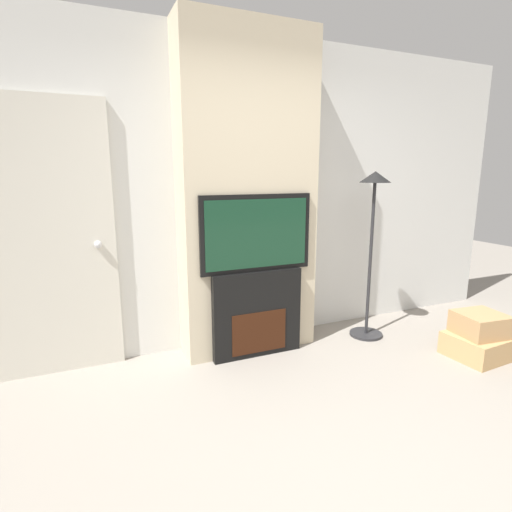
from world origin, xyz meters
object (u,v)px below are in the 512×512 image
(television, at_px, (256,233))
(box_stack, at_px, (478,337))
(floor_lamp, at_px, (373,221))
(fireplace, at_px, (256,313))

(television, bearing_deg, box_stack, -24.95)
(floor_lamp, bearing_deg, fireplace, 177.12)
(fireplace, xyz_separation_m, floor_lamp, (1.13, -0.06, 0.75))
(fireplace, height_order, television, television)
(fireplace, xyz_separation_m, box_stack, (1.71, -0.80, -0.19))
(fireplace, bearing_deg, television, -90.00)
(television, xyz_separation_m, box_stack, (1.71, -0.80, -0.89))
(fireplace, xyz_separation_m, television, (0.00, -0.00, 0.69))
(floor_lamp, distance_m, box_stack, 1.33)
(floor_lamp, height_order, box_stack, floor_lamp)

